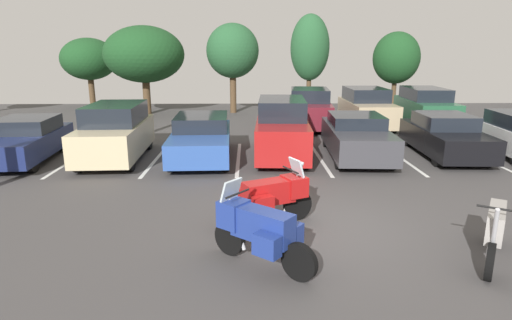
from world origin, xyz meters
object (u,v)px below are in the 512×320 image
(car_navy, at_px, (24,140))
(car_champagne, at_px, (116,132))
(car_red, at_px, (282,129))
(motorcycle_third, at_px, (495,231))
(car_charcoal, at_px, (356,136))
(car_far_tan, at_px, (366,108))
(motorcycle_second, at_px, (258,229))
(car_far_maroon, at_px, (309,109))
(motorcycle_touring, at_px, (272,195))
(car_far_green, at_px, (425,108))
(car_blue, at_px, (202,137))
(car_black, at_px, (445,136))

(car_navy, distance_m, car_champagne, 3.08)
(car_red, bearing_deg, motorcycle_third, -68.64)
(car_charcoal, bearing_deg, car_far_tan, 71.90)
(car_champagne, bearing_deg, car_charcoal, 1.14)
(motorcycle_second, height_order, car_champagne, car_champagne)
(motorcycle_third, xyz_separation_m, car_far_maroon, (-1.36, 13.68, 0.34))
(car_far_maroon, height_order, car_far_tan, car_far_tan)
(motorcycle_touring, xyz_separation_m, car_navy, (-8.12, 5.75, 0.03))
(car_far_green, bearing_deg, motorcycle_second, -121.46)
(car_red, bearing_deg, motorcycle_touring, -96.19)
(car_far_tan, bearing_deg, car_far_maroon, -174.47)
(car_blue, distance_m, car_far_tan, 9.71)
(car_far_tan, height_order, car_far_green, car_far_green)
(motorcycle_third, xyz_separation_m, car_champagne, (-8.88, 7.60, 0.35))
(car_navy, relative_size, car_far_maroon, 1.01)
(car_champagne, xyz_separation_m, car_red, (5.74, 0.44, 0.04))
(car_black, bearing_deg, car_far_green, 74.34)
(car_far_maroon, bearing_deg, car_black, -54.61)
(car_champagne, bearing_deg, car_blue, 2.31)
(car_blue, bearing_deg, car_red, 6.53)
(motorcycle_third, xyz_separation_m, car_black, (2.69, 7.97, 0.12))
(car_blue, relative_size, car_far_maroon, 1.07)
(motorcycle_touring, bearing_deg, car_far_maroon, 78.36)
(motorcycle_third, relative_size, car_charcoal, 0.39)
(motorcycle_second, xyz_separation_m, car_black, (6.86, 8.03, 0.02))
(car_navy, relative_size, car_champagne, 1.00)
(car_navy, height_order, car_far_maroon, car_far_maroon)
(car_far_maroon, bearing_deg, car_navy, -149.58)
(car_champagne, bearing_deg, car_black, 1.83)
(car_charcoal, bearing_deg, car_blue, -179.48)
(car_blue, xyz_separation_m, car_far_green, (10.30, 6.12, 0.22))
(motorcycle_touring, distance_m, car_blue, 6.36)
(car_blue, xyz_separation_m, car_far_maroon, (4.60, 5.96, 0.20))
(motorcycle_third, bearing_deg, car_blue, 127.69)
(car_black, distance_m, car_far_tan, 6.11)
(car_far_green, bearing_deg, car_champagne, -154.73)
(car_champagne, distance_m, car_charcoal, 8.34)
(car_blue, distance_m, car_black, 8.65)
(motorcycle_third, relative_size, car_black, 0.41)
(car_black, height_order, car_far_tan, car_far_tan)
(car_blue, relative_size, car_far_tan, 1.06)
(car_blue, bearing_deg, car_navy, -177.61)
(car_champagne, bearing_deg, car_far_tan, 31.52)
(car_navy, height_order, car_charcoal, car_charcoal)
(motorcycle_third, xyz_separation_m, car_red, (-3.14, 8.04, 0.39))
(motorcycle_touring, bearing_deg, car_red, 83.81)
(car_blue, bearing_deg, car_champagne, -177.69)
(car_far_tan, bearing_deg, motorcycle_third, -96.06)
(car_champagne, bearing_deg, car_red, 4.39)
(car_charcoal, bearing_deg, car_far_maroon, 97.92)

